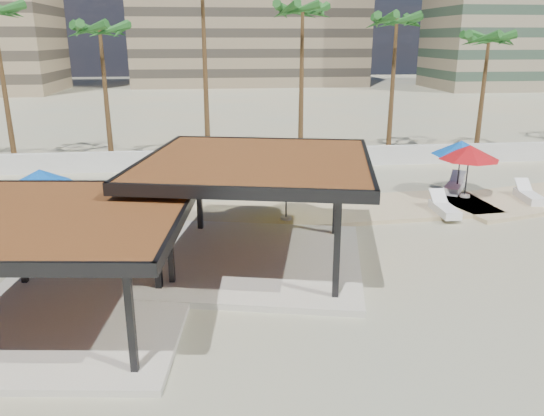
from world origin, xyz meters
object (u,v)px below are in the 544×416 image
Objects in this scene: pavilion_central at (257,201)px; lounger_c at (529,196)px; lounger_d at (454,187)px; umbrella_c at (469,153)px; lounger_b at (444,209)px; lounger_a at (143,220)px; pavilion_west at (64,260)px.

pavilion_central is 3.96× the size of lounger_c.
lounger_d is (-2.81, 1.97, 0.00)m from lounger_c.
lounger_b is at bearing -131.91° from umbrella_c.
umbrella_c is at bearing 43.58° from pavilion_central.
lounger_b is at bearing -97.74° from lounger_a.
pavilion_central reaches higher than umbrella_c.
pavilion_west is at bearing 120.35° from lounger_b.
pavilion_west is 19.60m from lounger_d.
lounger_d is at bearing -85.01° from lounger_a.
lounger_d is at bearing 41.68° from pavilion_west.
pavilion_central reaches higher than lounger_b.
pavilion_central is 12.40m from umbrella_c.
lounger_a is 0.95× the size of lounger_d.
umbrella_c reaches higher than lounger_a.
lounger_b is 0.99× the size of lounger_d.
lounger_b is (-2.05, -2.29, -1.98)m from umbrella_c.
lounger_a is at bearing 101.85° from lounger_c.
pavilion_west reaches higher than lounger_b.
umbrella_c is 1.49× the size of lounger_b.
pavilion_central is at bearing 116.75° from lounger_b.
lounger_d is (15.01, 3.40, 0.02)m from lounger_a.
umbrella_c is at bearing 80.03° from lounger_c.
pavilion_west is at bearing 123.23° from lounger_c.
lounger_d reaches higher than lounger_a.
lounger_a is 15.39m from lounger_d.
lounger_d is (2.02, 3.39, 0.00)m from lounger_b.
lounger_c is 3.43m from lounger_d.
lounger_c is at bearing -93.17° from lounger_a.
pavilion_central is 6.57m from pavilion_west.
lounger_d is (16.04, 11.15, -1.57)m from pavilion_west.
lounger_a is (-15.05, -2.29, -1.99)m from umbrella_c.
pavilion_west is 7.98m from lounger_a.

